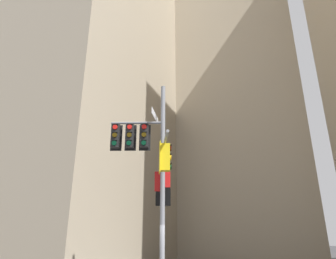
# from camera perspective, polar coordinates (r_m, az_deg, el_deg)

# --- Properties ---
(building_tower_left) EXTENTS (17.26, 17.26, 44.78)m
(building_tower_left) POSITION_cam_1_polar(r_m,az_deg,el_deg) (34.43, -17.46, 17.43)
(building_tower_left) COLOR tan
(building_tower_left) RESTS_ON ground
(building_mid_block) EXTENTS (17.58, 17.58, 42.86)m
(building_mid_block) POSITION_cam_1_polar(r_m,az_deg,el_deg) (42.28, 10.81, 7.90)
(building_mid_block) COLOR tan
(building_mid_block) RESTS_ON ground
(signal_pole_assembly) EXTENTS (3.29, 2.86, 8.36)m
(signal_pole_assembly) POSITION_cam_1_polar(r_m,az_deg,el_deg) (11.95, -4.01, -5.20)
(signal_pole_assembly) COLOR gray
(signal_pole_assembly) RESTS_ON ground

